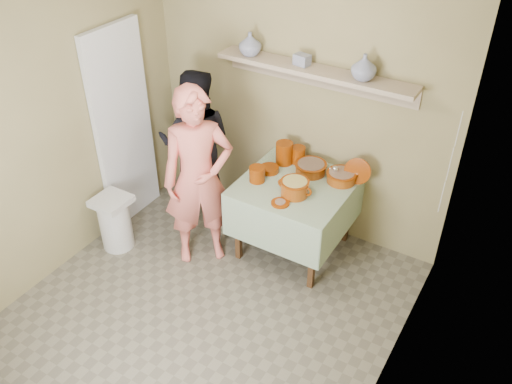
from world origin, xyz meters
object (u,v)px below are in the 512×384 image
Objects in this scene: person_cook at (198,179)px; serving_table at (295,194)px; trash_bin at (115,222)px; cazuela_rice at (295,187)px; person_helper at (196,144)px.

serving_table is (0.70, 0.51, -0.22)m from person_cook.
serving_table reaches higher than trash_bin.
cazuela_rice is (0.07, -0.16, 0.20)m from serving_table.
person_cook is at bearing 22.73° from trash_bin.
trash_bin is (-0.78, -0.33, -0.58)m from person_cook.
person_cook is 1.03m from trash_bin.
person_cook is 0.76m from person_helper.
trash_bin is (-0.31, -0.92, -0.49)m from person_helper.
person_helper is 1.60× the size of serving_table.
person_helper is (-0.47, 0.60, -0.08)m from person_cook.
serving_table is 1.74m from trash_bin.
person_helper reaches higher than cazuela_rice.
serving_table is 0.27m from cazuela_rice.
cazuela_rice is at bearing 142.36° from person_helper.
person_cook is 1.11× the size of person_helper.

